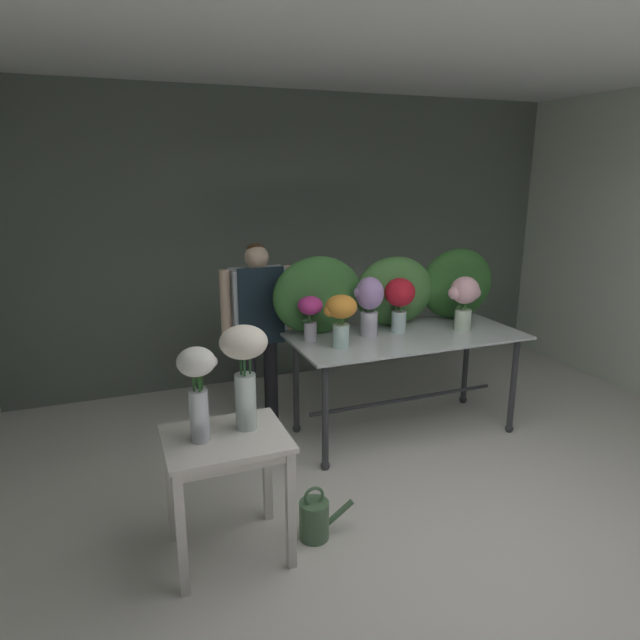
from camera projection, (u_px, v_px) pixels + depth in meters
The scene contains 15 objects.
ground_plane at pixel (369, 440), 4.52m from camera, with size 7.76×7.76×0.00m, color silver.
wall_back at pixel (298, 239), 5.73m from camera, with size 5.96×0.12×2.91m, color slate.
ceiling_slab at pixel (379, 46), 3.75m from camera, with size 6.08×3.65×0.12m, color silver.
display_table_glass at pixel (406, 351), 4.48m from camera, with size 1.88×0.86×0.86m.
side_table_white at pixel (226, 454), 3.03m from camera, with size 0.67×0.55×0.74m.
florist at pixel (258, 314), 4.64m from camera, with size 0.64×0.24×1.57m.
foliage_backdrop at pixel (394, 290), 4.66m from camera, with size 2.06×0.30×0.63m.
vase_blush_ranunculus at pixel (464, 298), 4.52m from camera, with size 0.28×0.23×0.45m.
vase_crimson_stock at pixel (400, 298), 4.46m from camera, with size 0.25×0.25×0.45m.
vase_sunset_hydrangea at pixel (341, 315), 4.07m from camera, with size 0.25×0.24×0.40m.
vase_magenta_anemones at pixel (310, 313), 4.24m from camera, with size 0.20×0.20×0.35m.
vase_lilac_snapdragons at pixel (369, 302), 4.36m from camera, with size 0.24×0.23×0.48m.
vase_white_roses_tall at pixel (198, 385), 2.87m from camera, with size 0.22×0.20×0.52m.
vase_cream_lisianthus_tall at pixel (244, 363), 2.99m from camera, with size 0.26×0.26×0.60m.
watering_can at pixel (315, 519), 3.29m from camera, with size 0.35×0.18×0.34m.
Camera 1 is at (-1.86, -1.92, 2.14)m, focal length 30.83 mm.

